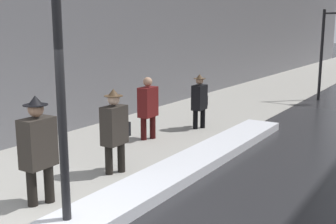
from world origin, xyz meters
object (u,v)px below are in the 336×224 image
lamp_post (57,9)px  pedestrian_in_glasses (148,105)px  pedestrian_nearside (38,146)px  pedestrian_in_fedora (115,128)px  pedestrian_with_shoulder_bag (200,99)px

lamp_post → pedestrian_in_glasses: 5.42m
lamp_post → pedestrian_nearside: bearing=156.8°
pedestrian_nearside → pedestrian_in_fedora: 1.78m
pedestrian_in_fedora → pedestrian_with_shoulder_bag: (-0.39, 4.12, -0.07)m
pedestrian_in_fedora → pedestrian_in_glasses: bearing=-160.6°
lamp_post → pedestrian_with_shoulder_bag: lamp_post is taller
pedestrian_nearside → lamp_post: bearing=65.2°
pedestrian_in_glasses → pedestrian_with_shoulder_bag: bearing=161.3°
pedestrian_nearside → pedestrian_with_shoulder_bag: size_ratio=1.15×
pedestrian_nearside → pedestrian_in_glasses: (-0.86, 4.17, -0.08)m
lamp_post → pedestrian_in_glasses: bearing=112.3°
pedestrian_in_glasses → pedestrian_with_shoulder_bag: 1.80m
pedestrian_in_glasses → pedestrian_in_fedora: bearing=19.4°
pedestrian_nearside → pedestrian_in_glasses: 4.26m
pedestrian_in_fedora → pedestrian_in_glasses: 2.57m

